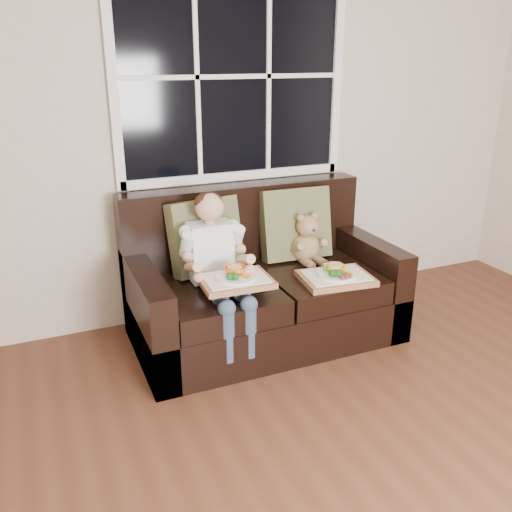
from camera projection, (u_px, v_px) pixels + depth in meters
name	position (u px, v px, depth m)	size (l,w,h in m)	color
window_back	(233.00, 76.00, 3.54)	(1.62, 0.04, 1.37)	black
loveseat	(261.00, 291.00, 3.60)	(1.70, 0.92, 0.96)	black
pillow_left	(205.00, 236.00, 3.49)	(0.51, 0.31, 0.49)	brown
pillow_right	(295.00, 224.00, 3.72)	(0.49, 0.24, 0.50)	brown
child	(216.00, 256.00, 3.26)	(0.38, 0.60, 0.87)	white
teddy_bear	(307.00, 242.00, 3.68)	(0.21, 0.26, 0.36)	#9D7A53
tray_left	(236.00, 279.00, 3.11)	(0.42, 0.33, 0.09)	#A9744C
tray_right	(336.00, 276.00, 3.39)	(0.47, 0.38, 0.10)	#A9744C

